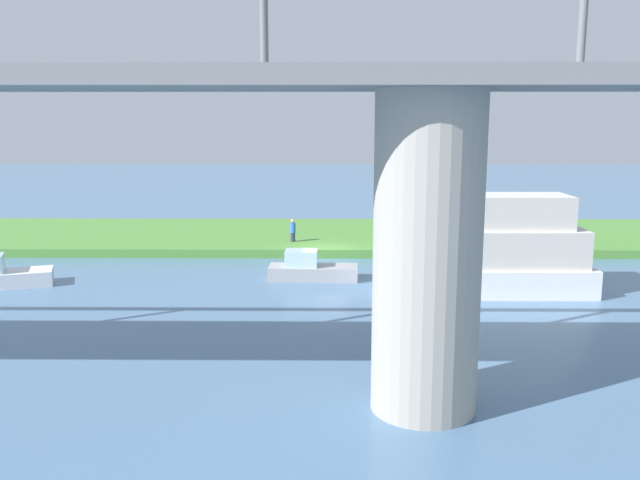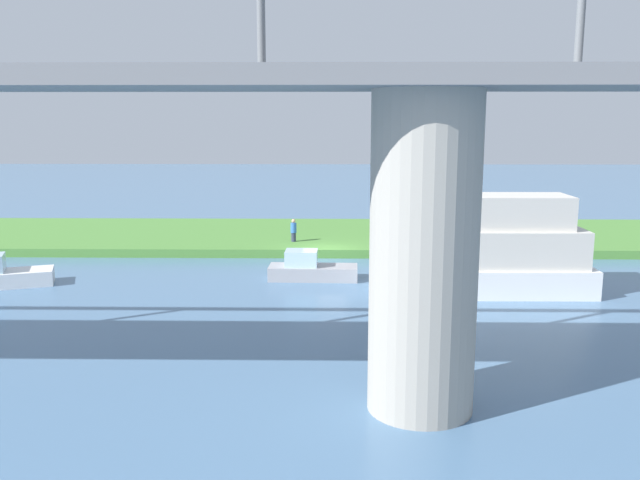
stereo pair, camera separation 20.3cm
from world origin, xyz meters
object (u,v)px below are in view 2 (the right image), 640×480
houseboat_blue (441,264)px  bridge_pylon (424,255)px  riverboat_paddlewheel (310,269)px  mooring_post (435,237)px  person_on_bank (294,230)px  skiff_small (492,253)px

houseboat_blue → bridge_pylon: bearing=78.7°
houseboat_blue → riverboat_paddlewheel: bearing=11.8°
mooring_post → houseboat_blue: size_ratio=0.22×
houseboat_blue → riverboat_paddlewheel: 6.91m
houseboat_blue → riverboat_paddlewheel: (6.76, 1.41, 0.03)m
person_on_bank → riverboat_paddlewheel: bearing=99.4°
houseboat_blue → skiff_small: bearing=114.0°
mooring_post → person_on_bank: bearing=-5.5°
bridge_pylon → houseboat_blue: bridge_pylon is taller
bridge_pylon → skiff_small: size_ratio=0.89×
person_on_bank → skiff_small: (-9.69, 9.96, 0.64)m
houseboat_blue → riverboat_paddlewheel: size_ratio=1.00×
bridge_pylon → skiff_small: 13.76m
person_on_bank → houseboat_blue: (-8.02, 6.22, -0.70)m
bridge_pylon → riverboat_paddlewheel: bearing=-76.8°
mooring_post → riverboat_paddlewheel: 9.98m
bridge_pylon → mooring_post: size_ratio=9.04×
bridge_pylon → riverboat_paddlewheel: bridge_pylon is taller
mooring_post → skiff_small: 9.25m
mooring_post → skiff_small: size_ratio=0.10×
houseboat_blue → mooring_post: bearing=-95.5°
houseboat_blue → person_on_bank: bearing=-37.8°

